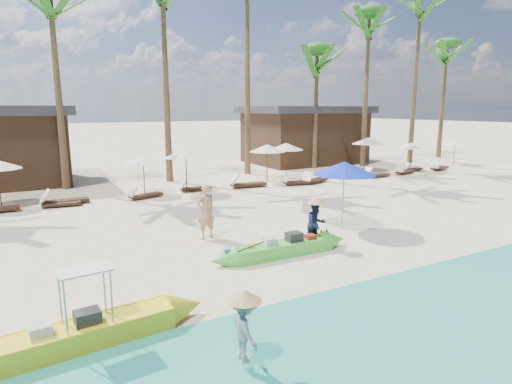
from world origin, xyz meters
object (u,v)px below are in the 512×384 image
yellow_canoe (76,336)px  blue_umbrella (344,168)px  tourist (206,211)px  green_canoe (282,248)px

yellow_canoe → blue_umbrella: (9.12, 3.72, 1.91)m
yellow_canoe → blue_umbrella: bearing=16.8°
tourist → blue_umbrella: (4.63, -1.22, 1.24)m
tourist → yellow_canoe: bearing=35.5°
yellow_canoe → tourist: bearing=42.4°
green_canoe → blue_umbrella: (3.33, 1.36, 1.93)m
green_canoe → tourist: 2.97m
green_canoe → tourist: tourist is taller
green_canoe → tourist: bearing=117.7°
green_canoe → blue_umbrella: bearing=23.2°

